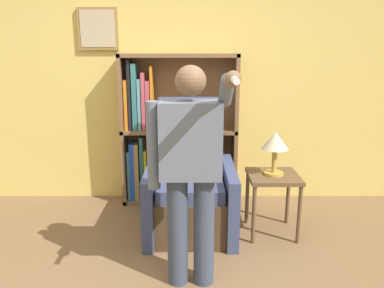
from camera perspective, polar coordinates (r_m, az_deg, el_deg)
wall_back at (r=4.24m, az=-3.21°, el=10.09°), size 8.00×0.11×2.80m
bookcase at (r=4.18m, az=-3.96°, el=1.61°), size 1.27×0.28×1.66m
armchair at (r=3.65m, az=-0.00°, el=-7.19°), size 0.83×0.91×1.24m
person_standing at (r=2.60m, az=-0.03°, el=-3.35°), size 0.58×0.78×1.61m
side_table at (r=3.58m, az=12.44°, el=-6.05°), size 0.46×0.46×0.58m
table_lamp at (r=3.46m, az=12.78°, el=0.00°), size 0.24×0.24×0.40m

